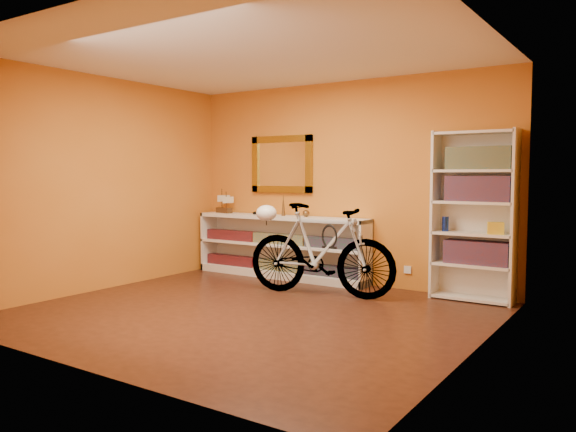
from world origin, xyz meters
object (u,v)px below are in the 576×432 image
Objects in this scene: helmet at (266,213)px; bicycle at (321,250)px; bookcase at (473,216)px; console_unit at (280,247)px.

bicycle is at bearing 9.53° from helmet.
bookcase is 7.43× the size of helmet.
bicycle is 0.81m from helmet.
bookcase reaches higher than bicycle.
helmet is (-0.69, -0.12, 0.41)m from bicycle.
helmet is at bearing -66.63° from console_unit.
console_unit is 1.42× the size of bicycle.
helmet is at bearing -159.43° from bookcase.
console_unit is at bearing 46.69° from bicycle.
bicycle is (-1.54, -0.72, -0.41)m from bookcase.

